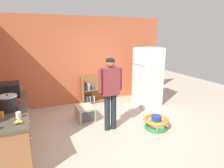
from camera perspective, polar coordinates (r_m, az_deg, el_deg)
name	(u,v)px	position (r m, az deg, el deg)	size (l,w,h in m)	color
ground_plane	(121,131)	(4.61, 2.54, -13.71)	(12.00, 12.00, 0.00)	#BEAE9D
back_wall	(88,60)	(6.28, -7.02, 6.86)	(5.20, 0.06, 2.70)	#C9633E
kitchen_counter	(12,130)	(4.16, -27.33, -11.80)	(0.65, 2.07, 0.90)	#9D6339
refrigerator	(148,77)	(6.09, 10.41, 2.09)	(0.73, 0.68, 1.78)	white
bookshelf	(93,91)	(6.33, -5.72, -2.13)	(0.80, 0.28, 0.85)	#9A6039
standing_person	(110,88)	(4.35, -0.49, -1.17)	(0.57, 0.22, 1.68)	#1D272C
baby_walker	(156,122)	(4.79, 12.75, -10.81)	(0.60, 0.60, 0.32)	#238E42
pet_carrier	(85,113)	(5.15, -7.89, -8.45)	(0.42, 0.55, 0.36)	beige
microwave	(10,90)	(4.61, -27.61, -1.47)	(0.37, 0.48, 0.28)	black
crock_pot	(8,103)	(3.78, -28.09, -4.93)	(0.30, 0.30, 0.29)	black
banana_bunch	(18,121)	(3.24, -25.72, -9.78)	(0.15, 0.16, 0.04)	gold
orange_cup	(1,115)	(3.55, -29.70, -7.83)	(0.08, 0.08, 0.10)	orange
red_cup	(18,102)	(4.06, -25.74, -4.65)	(0.08, 0.08, 0.10)	red
white_cup	(18,115)	(3.41, -25.69, -8.16)	(0.08, 0.08, 0.10)	white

